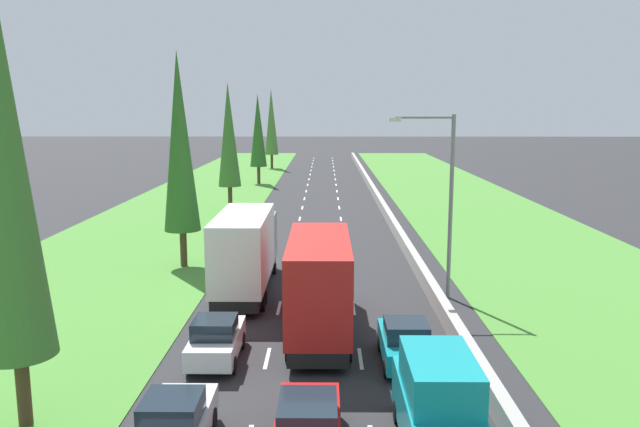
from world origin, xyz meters
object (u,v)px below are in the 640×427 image
object	(u,v)px
red_box_truck_centre_lane	(319,282)
street_light_mast	(444,193)
poplar_tree_nearest	(4,160)
poplar_tree_third	(229,135)
poplar_tree_fifth	(271,122)
red_sedan_centre_lane	(308,427)
white_hatchback_left_lane	(216,339)
teal_van_right_lane	(437,403)
poplar_tree_second	(180,143)
poplar_tree_fourth	(258,131)
silver_hatchback_left_lane	(175,424)
white_box_truck_left_lane	(246,250)
teal_hatchback_right_lane	(405,343)

from	to	relation	value
red_box_truck_centre_lane	street_light_mast	xyz separation A→B (m)	(5.99, 4.93, 3.05)
poplar_tree_nearest	street_light_mast	xyz separation A→B (m)	(14.60, 12.77, -2.63)
poplar_tree_third	poplar_tree_fifth	xyz separation A→B (m)	(0.44, 40.32, 0.34)
red_sedan_centre_lane	poplar_tree_fifth	bearing A→B (deg)	95.53
red_sedan_centre_lane	white_hatchback_left_lane	size ratio (longest dim) A/B	1.15
poplar_tree_third	teal_van_right_lane	bearing A→B (deg)	-73.97
white_hatchback_left_lane	poplar_tree_nearest	bearing A→B (deg)	-135.29
poplar_tree_second	red_box_truck_centre_lane	bearing A→B (deg)	-53.38
poplar_tree_nearest	poplar_tree_second	world-z (taller)	poplar_tree_nearest
poplar_tree_fourth	teal_van_right_lane	bearing A→B (deg)	-79.52
silver_hatchback_left_lane	poplar_tree_fifth	world-z (taller)	poplar_tree_fifth
silver_hatchback_left_lane	street_light_mast	size ratio (longest dim) A/B	0.43
silver_hatchback_left_lane	poplar_tree_fifth	xyz separation A→B (m)	(-4.32, 81.75, 6.37)
white_box_truck_left_lane	street_light_mast	xyz separation A→B (m)	(9.77, -0.92, 3.05)
red_box_truck_centre_lane	teal_hatchback_right_lane	xyz separation A→B (m)	(3.16, -3.33, -1.35)
white_box_truck_left_lane	poplar_tree_third	bearing A→B (deg)	100.35
white_box_truck_left_lane	poplar_tree_fourth	bearing A→B (deg)	95.26
red_box_truck_centre_lane	white_hatchback_left_lane	bearing A→B (deg)	-141.02
teal_van_right_lane	silver_hatchback_left_lane	xyz separation A→B (m)	(-7.10, -0.14, -0.56)
teal_van_right_lane	silver_hatchback_left_lane	size ratio (longest dim) A/B	1.26
poplar_tree_fifth	street_light_mast	size ratio (longest dim) A/B	1.37
white_box_truck_left_lane	street_light_mast	size ratio (longest dim) A/B	1.04
teal_hatchback_right_lane	white_box_truck_left_lane	size ratio (longest dim) A/B	0.41
teal_hatchback_right_lane	poplar_tree_nearest	world-z (taller)	poplar_tree_nearest
red_box_truck_centre_lane	white_box_truck_left_lane	bearing A→B (deg)	122.89
poplar_tree_third	poplar_tree_fifth	size ratio (longest dim) A/B	0.94
red_sedan_centre_lane	teal_hatchback_right_lane	world-z (taller)	teal_hatchback_right_lane
teal_hatchback_right_lane	poplar_tree_fourth	distance (m)	56.79
white_hatchback_left_lane	poplar_tree_second	xyz separation A→B (m)	(-4.36, 14.02, 6.49)
red_box_truck_centre_lane	street_light_mast	distance (m)	8.33
silver_hatchback_left_lane	red_sedan_centre_lane	bearing A→B (deg)	-1.60
white_hatchback_left_lane	red_box_truck_centre_lane	bearing A→B (deg)	38.98
poplar_tree_nearest	poplar_tree_fifth	world-z (taller)	poplar_tree_nearest
poplar_tree_second	poplar_tree_fifth	world-z (taller)	poplar_tree_second
teal_hatchback_right_lane	poplar_tree_third	bearing A→B (deg)	108.32
poplar_tree_second	teal_van_right_lane	bearing A→B (deg)	-60.43
teal_hatchback_right_lane	poplar_tree_third	distance (m)	37.83
poplar_tree_nearest	poplar_tree_second	size ratio (longest dim) A/B	1.08
poplar_tree_second	poplar_tree_fourth	bearing A→B (deg)	89.85
teal_hatchback_right_lane	poplar_tree_fourth	world-z (taller)	poplar_tree_fourth
poplar_tree_nearest	poplar_tree_fifth	bearing A→B (deg)	89.66
teal_van_right_lane	silver_hatchback_left_lane	world-z (taller)	teal_van_right_lane
poplar_tree_third	poplar_tree_second	bearing A→B (deg)	-88.83
red_sedan_centre_lane	white_hatchback_left_lane	distance (m)	7.29
red_sedan_centre_lane	poplar_tree_fifth	world-z (taller)	poplar_tree_fifth
red_sedan_centre_lane	poplar_tree_fifth	xyz separation A→B (m)	(-7.92, 81.85, 6.40)
teal_van_right_lane	teal_hatchback_right_lane	world-z (taller)	teal_van_right_lane
white_box_truck_left_lane	white_hatchback_left_lane	bearing A→B (deg)	-90.02
poplar_tree_nearest	poplar_tree_second	bearing A→B (deg)	88.56
silver_hatchback_left_lane	white_box_truck_left_lane	bearing A→B (deg)	89.85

